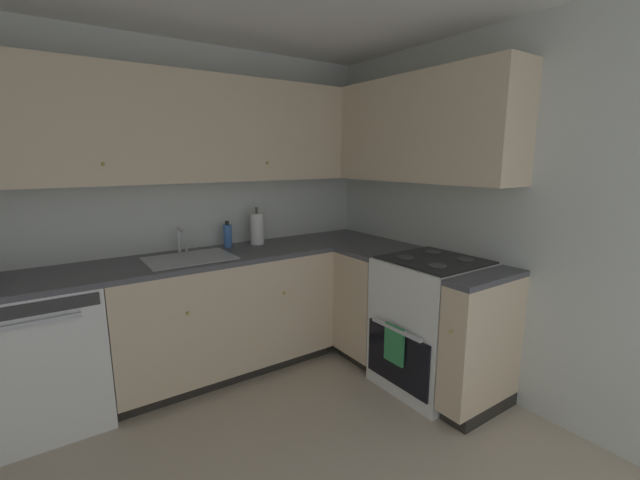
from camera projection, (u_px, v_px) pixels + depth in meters
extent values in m
cube|color=silver|center=(144.00, 213.00, 2.95)|extent=(3.77, 0.05, 2.41)
cube|color=silver|center=(506.00, 220.00, 2.66)|extent=(0.05, 3.36, 2.41)
cube|color=white|center=(48.00, 354.00, 2.47)|extent=(0.60, 0.60, 0.88)
cube|color=#333333|center=(40.00, 308.00, 2.15)|extent=(0.55, 0.01, 0.07)
cube|color=silver|center=(42.00, 321.00, 2.15)|extent=(0.36, 0.02, 0.02)
cube|color=beige|center=(223.00, 309.00, 3.08)|extent=(1.60, 0.60, 0.79)
cube|color=black|center=(224.00, 362.00, 3.19)|extent=(1.60, 0.54, 0.09)
sphere|color=tan|center=(188.00, 313.00, 2.60)|extent=(0.02, 0.02, 0.02)
sphere|color=tan|center=(285.00, 293.00, 2.99)|extent=(0.02, 0.02, 0.02)
cube|color=#4C4C51|center=(220.00, 256.00, 2.99)|extent=(2.81, 0.60, 0.03)
cube|color=beige|center=(378.00, 300.00, 3.28)|extent=(0.60, 0.41, 0.79)
cube|color=black|center=(380.00, 350.00, 3.39)|extent=(0.54, 0.41, 0.09)
cube|color=beige|center=(482.00, 342.00, 2.53)|extent=(0.60, 0.19, 0.79)
cube|color=black|center=(480.00, 405.00, 2.63)|extent=(0.54, 0.19, 0.09)
sphere|color=tan|center=(451.00, 332.00, 2.33)|extent=(0.02, 0.02, 0.02)
cube|color=#4C4C51|center=(380.00, 250.00, 3.20)|extent=(0.60, 0.41, 0.03)
cube|color=#4C4C51|center=(488.00, 278.00, 2.45)|extent=(0.60, 0.19, 0.03)
cube|color=white|center=(431.00, 324.00, 2.88)|extent=(0.64, 0.62, 0.91)
cube|color=black|center=(397.00, 358.00, 2.73)|extent=(0.02, 0.55, 0.38)
cube|color=silver|center=(396.00, 329.00, 2.68)|extent=(0.02, 0.43, 0.02)
cube|color=black|center=(435.00, 260.00, 2.79)|extent=(0.59, 0.60, 0.01)
cube|color=white|center=(464.00, 244.00, 2.94)|extent=(0.03, 0.60, 0.15)
cylinder|color=#4C4C4C|center=(437.00, 266.00, 2.60)|extent=(0.11, 0.11, 0.01)
cylinder|color=#4C4C4C|center=(406.00, 257.00, 2.82)|extent=(0.11, 0.11, 0.01)
cylinder|color=#4C4C4C|center=(465.00, 259.00, 2.75)|extent=(0.11, 0.11, 0.01)
cylinder|color=#4C4C4C|center=(433.00, 252.00, 2.97)|extent=(0.11, 0.11, 0.01)
cube|color=#338C4C|center=(394.00, 344.00, 2.70)|extent=(0.02, 0.17, 0.26)
cube|color=beige|center=(184.00, 129.00, 2.84)|extent=(2.49, 0.32, 0.73)
sphere|color=tan|center=(103.00, 164.00, 2.45)|extent=(0.02, 0.02, 0.02)
sphere|color=tan|center=(267.00, 163.00, 3.06)|extent=(0.02, 0.02, 0.02)
cube|color=beige|center=(406.00, 131.00, 3.03)|extent=(0.32, 1.78, 0.73)
cube|color=#B7B7BC|center=(190.00, 258.00, 2.84)|extent=(0.57, 0.40, 0.01)
cube|color=gray|center=(190.00, 265.00, 2.85)|extent=(0.53, 0.36, 0.09)
cube|color=#99999E|center=(190.00, 263.00, 2.84)|extent=(0.02, 0.35, 0.06)
cylinder|color=silver|center=(179.00, 240.00, 3.00)|extent=(0.02, 0.02, 0.19)
cylinder|color=silver|center=(181.00, 230.00, 2.93)|extent=(0.02, 0.15, 0.02)
cylinder|color=silver|center=(186.00, 248.00, 3.05)|extent=(0.02, 0.02, 0.06)
cylinder|color=#3F72BF|center=(228.00, 236.00, 3.19)|extent=(0.06, 0.06, 0.18)
cylinder|color=#262626|center=(227.00, 223.00, 3.17)|extent=(0.03, 0.03, 0.03)
cylinder|color=white|center=(257.00, 229.00, 3.31)|extent=(0.11, 0.11, 0.25)
cylinder|color=#3F3F3F|center=(257.00, 226.00, 3.30)|extent=(0.02, 0.02, 0.31)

